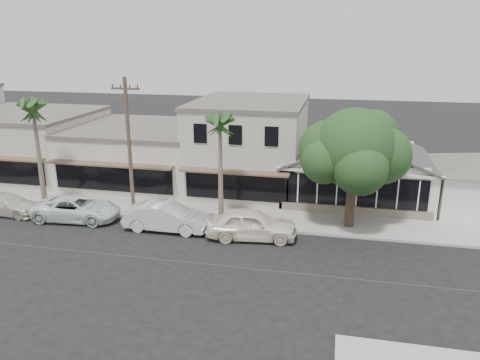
% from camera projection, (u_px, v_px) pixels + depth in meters
% --- Properties ---
extents(ground, '(140.00, 140.00, 0.00)m').
position_uv_depth(ground, '(257.00, 269.00, 23.64)').
color(ground, black).
rests_on(ground, ground).
extents(sidewalk_north, '(90.00, 3.50, 0.15)m').
position_uv_depth(sidewalk_north, '(158.00, 210.00, 31.54)').
color(sidewalk_north, '#9E9991').
rests_on(sidewalk_north, ground).
extents(corner_shop, '(10.40, 8.60, 5.10)m').
position_uv_depth(corner_shop, '(356.00, 163.00, 33.53)').
color(corner_shop, white).
rests_on(corner_shop, ground).
extents(row_building_near, '(8.00, 10.00, 6.50)m').
position_uv_depth(row_building_near, '(250.00, 146.00, 35.91)').
color(row_building_near, beige).
rests_on(row_building_near, ground).
extents(row_building_midnear, '(10.00, 10.00, 4.20)m').
position_uv_depth(row_building_midnear, '(141.00, 154.00, 38.06)').
color(row_building_midnear, silver).
rests_on(row_building_midnear, ground).
extents(row_building_midfar, '(11.00, 10.00, 5.00)m').
position_uv_depth(row_building_midfar, '(27.00, 144.00, 40.05)').
color(row_building_midfar, beige).
rests_on(row_building_midfar, ground).
extents(utility_pole, '(1.80, 0.24, 9.00)m').
position_uv_depth(utility_pole, '(129.00, 146.00, 28.91)').
color(utility_pole, brown).
rests_on(utility_pole, ground).
extents(car_0, '(5.43, 2.70, 1.78)m').
position_uv_depth(car_0, '(252.00, 224.00, 27.03)').
color(car_0, white).
rests_on(car_0, ground).
extents(car_1, '(5.16, 1.82, 1.70)m').
position_uv_depth(car_1, '(166.00, 217.00, 28.24)').
color(car_1, silver).
rests_on(car_1, ground).
extents(car_2, '(5.67, 2.92, 1.53)m').
position_uv_depth(car_2, '(77.00, 208.00, 29.86)').
color(car_2, silver).
rests_on(car_2, ground).
extents(car_3, '(4.73, 2.17, 1.34)m').
position_uv_depth(car_3, '(8.00, 204.00, 30.87)').
color(car_3, beige).
rests_on(car_3, ground).
extents(shade_tree, '(6.67, 6.03, 7.40)m').
position_uv_depth(shade_tree, '(353.00, 150.00, 27.54)').
color(shade_tree, '#45372A').
rests_on(shade_tree, ground).
extents(palm_east, '(2.83, 2.83, 7.36)m').
position_uv_depth(palm_east, '(220.00, 124.00, 27.88)').
color(palm_east, '#726651').
rests_on(palm_east, ground).
extents(palm_mid, '(3.13, 3.13, 7.90)m').
position_uv_depth(palm_mid, '(33.00, 109.00, 30.43)').
color(palm_mid, '#726651').
rests_on(palm_mid, ground).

